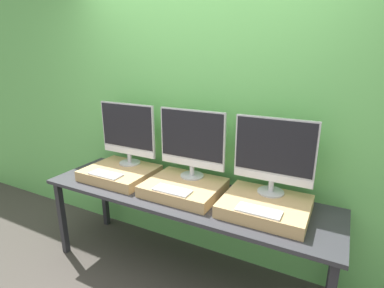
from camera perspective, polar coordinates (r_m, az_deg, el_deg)
name	(u,v)px	position (r m, az deg, el deg)	size (l,w,h in m)	color
wall_back	(205,118)	(2.60, 2.55, 5.05)	(8.00, 0.04, 2.60)	#66B75B
workbench	(183,201)	(2.46, -1.76, -10.74)	(2.40, 0.67, 0.76)	#2D2D33
wooden_riser_left	(120,173)	(2.78, -13.52, -5.36)	(0.59, 0.50, 0.09)	tan
monitor_left	(128,132)	(2.77, -12.14, 2.30)	(0.57, 0.19, 0.56)	#B2B2B7
keyboard_left	(106,174)	(2.64, -16.10, -5.55)	(0.29, 0.12, 0.01)	silver
wooden_riser_center	(184,187)	(2.43, -1.56, -8.27)	(0.59, 0.50, 0.09)	tan
monitor_center	(192,141)	(2.42, -0.02, 0.52)	(0.57, 0.19, 0.56)	#B2B2B7
keyboard_center	(172,190)	(2.27, -3.79, -8.75)	(0.29, 0.12, 0.01)	silver
wooden_riser_right	(265,206)	(2.21, 13.77, -11.42)	(0.59, 0.50, 0.09)	tan
monitor_right	(274,153)	(2.20, 15.31, -1.75)	(0.57, 0.19, 0.56)	#B2B2B7
keyboard_right	(259,211)	(2.04, 12.60, -12.30)	(0.29, 0.12, 0.01)	silver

